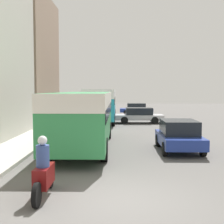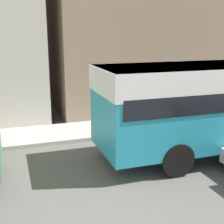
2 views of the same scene
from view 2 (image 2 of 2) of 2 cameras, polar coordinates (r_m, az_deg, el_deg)
The scene contains 2 objects.
building_far_terrace at distance 17.63m, azimuth 4.75°, elevation 19.75°, with size 6.35×9.19×11.27m.
pedestrian_near_curb at distance 16.10m, azimuth 19.47°, elevation 2.82°, with size 0.33×0.33×1.62m.
Camera 2 is at (6.79, 13.10, 4.06)m, focal length 50.00 mm.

